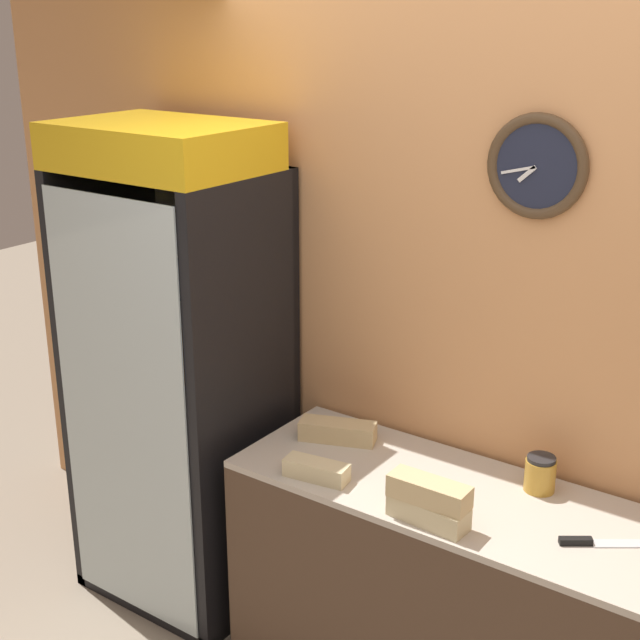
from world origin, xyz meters
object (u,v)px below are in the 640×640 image
(sandwich_flat_left, at_px, (316,470))
(sandwich_stack_middle, at_px, (429,491))
(beverage_cooler, at_px, (185,347))
(chefs_knife, at_px, (599,542))
(sandwich_flat_right, at_px, (338,431))
(sandwich_stack_bottom, at_px, (428,512))
(condiment_jar, at_px, (540,474))

(sandwich_flat_left, bearing_deg, sandwich_stack_middle, -2.78)
(beverage_cooler, xyz_separation_m, chefs_knife, (1.79, -0.05, -0.24))
(sandwich_flat_right, bearing_deg, beverage_cooler, -174.92)
(sandwich_stack_bottom, xyz_separation_m, sandwich_stack_middle, (-0.00, 0.00, 0.08))
(beverage_cooler, height_order, condiment_jar, beverage_cooler)
(beverage_cooler, distance_m, condiment_jar, 1.53)
(sandwich_stack_middle, bearing_deg, sandwich_flat_right, 151.28)
(sandwich_flat_left, bearing_deg, sandwich_stack_bottom, -2.78)
(sandwich_flat_left, height_order, condiment_jar, condiment_jar)
(chefs_knife, height_order, condiment_jar, condiment_jar)
(beverage_cooler, height_order, sandwich_flat_left, beverage_cooler)
(beverage_cooler, xyz_separation_m, condiment_jar, (1.51, 0.16, -0.18))
(sandwich_flat_left, distance_m, condiment_jar, 0.78)
(beverage_cooler, relative_size, sandwich_stack_bottom, 7.45)
(beverage_cooler, bearing_deg, sandwich_flat_right, 5.08)
(sandwich_flat_right, bearing_deg, sandwich_stack_middle, -28.72)
(sandwich_stack_middle, bearing_deg, beverage_cooler, 169.22)
(beverage_cooler, height_order, sandwich_stack_middle, beverage_cooler)
(sandwich_flat_right, relative_size, chefs_knife, 1.03)
(sandwich_stack_bottom, xyz_separation_m, sandwich_flat_left, (-0.46, 0.02, -0.01))
(beverage_cooler, relative_size, chefs_knife, 6.79)
(sandwich_flat_left, bearing_deg, chefs_knife, 10.40)
(chefs_knife, bearing_deg, sandwich_flat_left, -169.60)
(sandwich_stack_bottom, xyz_separation_m, sandwich_flat_right, (-0.57, 0.31, -0.00))
(sandwich_stack_bottom, height_order, chefs_knife, sandwich_stack_bottom)
(sandwich_flat_left, relative_size, sandwich_flat_right, 0.79)
(sandwich_stack_middle, height_order, sandwich_flat_left, sandwich_stack_middle)
(sandwich_flat_right, bearing_deg, chefs_knife, -6.08)
(sandwich_stack_bottom, relative_size, sandwich_flat_left, 1.13)
(sandwich_stack_middle, xyz_separation_m, sandwich_flat_right, (-0.57, 0.31, -0.08))
(sandwich_flat_left, height_order, chefs_knife, sandwich_flat_left)
(sandwich_flat_left, xyz_separation_m, chefs_knife, (0.96, 0.18, -0.03))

